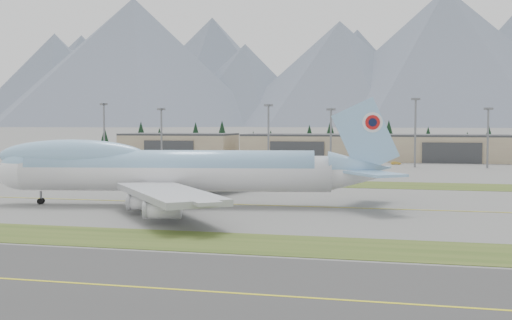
% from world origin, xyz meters
% --- Properties ---
extents(ground, '(7000.00, 7000.00, 0.00)m').
position_xyz_m(ground, '(0.00, 0.00, 0.00)').
color(ground, slate).
rests_on(ground, ground).
extents(grass_strip_near, '(400.00, 14.00, 0.08)m').
position_xyz_m(grass_strip_near, '(0.00, -38.00, 0.00)').
color(grass_strip_near, '#384D1B').
rests_on(grass_strip_near, ground).
extents(grass_strip_far, '(400.00, 18.00, 0.08)m').
position_xyz_m(grass_strip_far, '(0.00, 45.00, 0.00)').
color(grass_strip_far, '#384D1B').
rests_on(grass_strip_far, ground).
extents(asphalt_taxiway, '(400.00, 32.00, 0.04)m').
position_xyz_m(asphalt_taxiway, '(0.00, -62.00, 0.00)').
color(asphalt_taxiway, '#373737').
rests_on(asphalt_taxiway, ground).
extents(taxiway_line_main, '(400.00, 0.40, 0.02)m').
position_xyz_m(taxiway_line_main, '(0.00, 0.00, 0.00)').
color(taxiway_line_main, yellow).
rests_on(taxiway_line_main, ground).
extents(taxiway_line_near, '(400.00, 0.40, 0.02)m').
position_xyz_m(taxiway_line_near, '(0.00, -62.00, 0.00)').
color(taxiway_line_near, yellow).
rests_on(taxiway_line_near, ground).
extents(boeing_747_freighter, '(78.45, 66.51, 20.57)m').
position_xyz_m(boeing_747_freighter, '(-15.58, -3.72, 6.78)').
color(boeing_747_freighter, white).
rests_on(boeing_747_freighter, ground).
extents(hangar_left, '(48.00, 26.60, 10.80)m').
position_xyz_m(hangar_left, '(-70.00, 149.90, 5.39)').
color(hangar_left, '#9E886F').
rests_on(hangar_left, ground).
extents(hangar_center, '(48.00, 26.60, 10.80)m').
position_xyz_m(hangar_center, '(-15.00, 149.90, 5.39)').
color(hangar_center, '#9E886F').
rests_on(hangar_center, ground).
extents(hangar_right, '(48.00, 26.60, 10.80)m').
position_xyz_m(hangar_right, '(45.00, 149.90, 5.39)').
color(hangar_right, '#9E886F').
rests_on(hangar_right, ground).
extents(floodlight_masts, '(146.42, 10.62, 24.25)m').
position_xyz_m(floodlight_masts, '(-14.02, 110.72, 15.50)').
color(floodlight_masts, slate).
rests_on(floodlight_masts, ground).
extents(service_vehicle_a, '(1.38, 3.18, 1.07)m').
position_xyz_m(service_vehicle_a, '(-42.81, 132.44, 0.00)').
color(service_vehicle_a, silver).
rests_on(service_vehicle_a, ground).
extents(service_vehicle_b, '(4.01, 2.01, 1.26)m').
position_xyz_m(service_vehicle_b, '(24.34, 124.18, 0.00)').
color(service_vehicle_b, '#B3892C').
rests_on(service_vehicle_b, ground).
extents(conifer_belt, '(275.68, 16.80, 16.86)m').
position_xyz_m(conifer_belt, '(1.00, 211.76, 7.54)').
color(conifer_belt, black).
rests_on(conifer_belt, ground).
extents(mountain_ridge_front, '(4323.68, 1315.54, 524.63)m').
position_xyz_m(mountain_ridge_front, '(102.09, 2191.45, 225.10)').
color(mountain_ridge_front, slate).
rests_on(mountain_ridge_front, ground).
extents(mountain_ridge_rear, '(4433.27, 1044.82, 522.41)m').
position_xyz_m(mountain_ridge_rear, '(141.22, 2900.00, 251.69)').
color(mountain_ridge_rear, slate).
rests_on(mountain_ridge_rear, ground).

